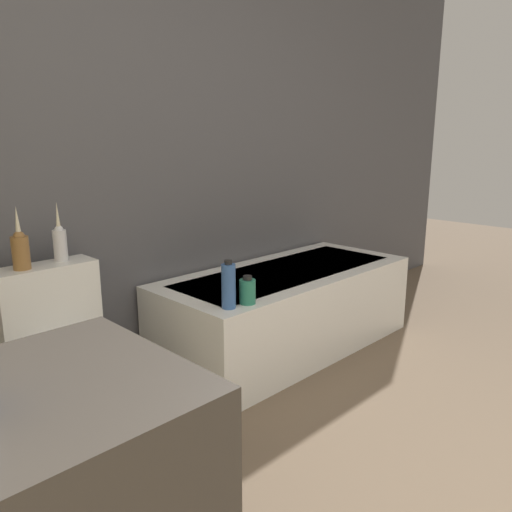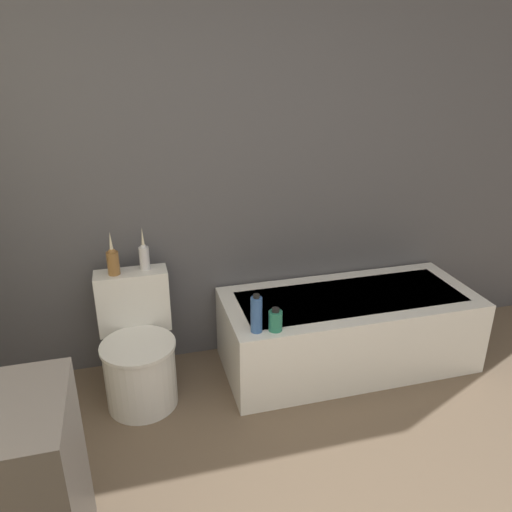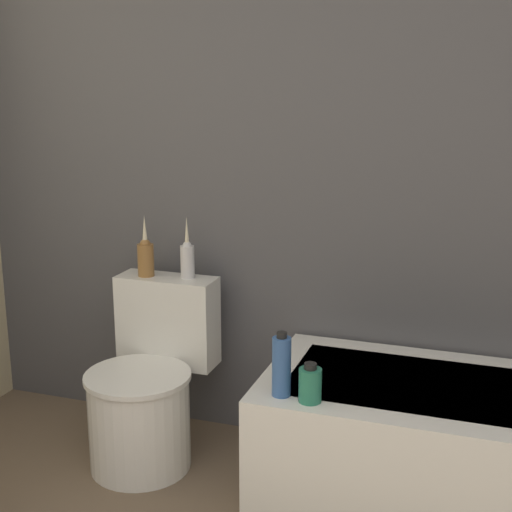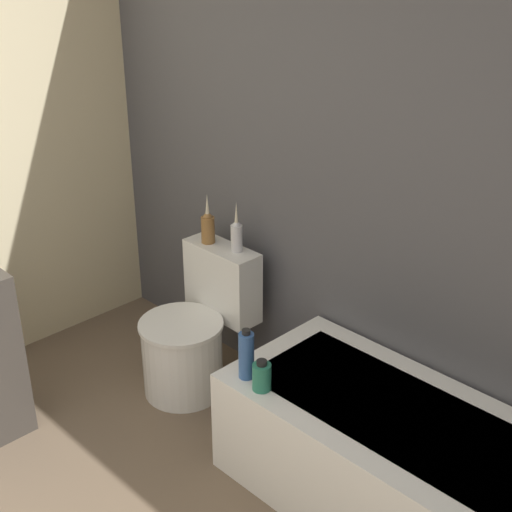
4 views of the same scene
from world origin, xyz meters
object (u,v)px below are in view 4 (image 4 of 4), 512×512
vase_silver (237,235)px  shampoo_bottle_tall (246,355)px  shampoo_bottle_short (262,376)px  vase_gold (208,226)px  toilet (194,335)px  bathtub (414,473)px

vase_silver → shampoo_bottle_tall: bearing=-40.5°
vase_silver → shampoo_bottle_short: vase_silver is taller
vase_gold → shampoo_bottle_tall: bearing=-31.1°
toilet → vase_silver: bearing=68.3°
shampoo_bottle_short → toilet: bearing=160.4°
bathtub → shampoo_bottle_tall: bearing=-160.0°
vase_silver → shampoo_bottle_short: (0.67, -0.50, -0.27)m
toilet → vase_gold: vase_gold is taller
vase_silver → toilet: bearing=-111.7°
bathtub → shampoo_bottle_tall: size_ratio=7.07×
bathtub → shampoo_bottle_short: size_ratio=11.82×
shampoo_bottle_short → shampoo_bottle_tall: bearing=171.6°
vase_silver → vase_gold: bearing=-170.2°
toilet → vase_gold: size_ratio=2.78×
bathtub → shampoo_bottle_short: (-0.59, -0.27, 0.30)m
shampoo_bottle_tall → toilet: bearing=158.8°
bathtub → vase_silver: vase_silver is taller
vase_silver → shampoo_bottle_short: 0.87m
bathtub → shampoo_bottle_tall: (-0.69, -0.25, 0.35)m
toilet → vase_gold: 0.56m
vase_gold → shampoo_bottle_short: size_ratio=1.92×
vase_gold → bathtub: bearing=-7.8°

